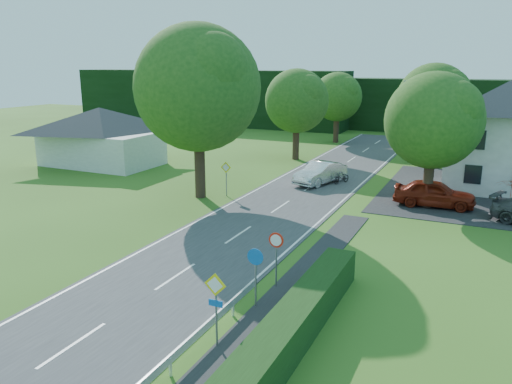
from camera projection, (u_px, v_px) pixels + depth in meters
The scene contains 23 objects.
road at pixel (254, 224), 28.67m from camera, with size 7.00×80.00×0.04m, color #363638.
parking_pad at pixel (486, 195), 35.16m from camera, with size 14.00×16.00×0.04m, color black.
line_edge_left at pixel (205, 217), 29.99m from camera, with size 0.12×80.00×0.01m, color white.
line_edge_right at pixel (308, 232), 27.33m from camera, with size 0.12×80.00×0.01m, color white.
line_centre at pixel (254, 224), 28.66m from camera, with size 0.12×80.00×0.01m, color white, non-canonical shape.
tree_main at pixel (198, 113), 33.18m from camera, with size 9.40×9.40×11.64m, color #1F4A16, non-canonical shape.
tree_left_far at pixel (296, 115), 47.19m from camera, with size 7.00×7.00×8.58m, color #1F4A16, non-canonical shape.
tree_right_far at pixel (432, 115), 43.97m from camera, with size 7.40×7.40×9.09m, color #1F4A16, non-canonical shape.
tree_left_back at pixel (337, 108), 57.58m from camera, with size 6.60×6.60×8.07m, color #1F4A16, non-canonical shape.
tree_right_back at pixel (430, 115), 51.59m from camera, with size 6.20×6.20×7.56m, color #1F4A16, non-canonical shape.
tree_right_mid at pixel (432, 141), 31.13m from camera, with size 7.00×7.00×8.58m, color #1F4A16, non-canonical shape.
treeline_left at pixel (206, 97), 75.98m from camera, with size 44.00×6.00×8.00m, color black.
treeline_right at pixel (460, 107), 64.87m from camera, with size 30.00×5.00×7.00m, color black.
bungalow_left at pixel (101, 135), 44.96m from camera, with size 11.00×6.50×5.20m.
streetlight at pixel (428, 134), 33.02m from camera, with size 2.03×0.18×8.00m.
sign_priority_right at pixel (216, 296), 15.92m from camera, with size 0.78×0.09×2.59m.
sign_roundabout at pixel (255, 266), 18.58m from camera, with size 0.64×0.08×2.37m.
sign_speed_limit at pixel (276, 247), 20.30m from camera, with size 0.64×0.11×2.37m.
sign_priority_left at pixel (226, 172), 34.45m from camera, with size 0.78×0.09×2.44m.
moving_car at pixel (320, 173), 38.22m from camera, with size 1.74×4.98×1.64m, color silver.
motorcycle at pixel (342, 177), 38.32m from camera, with size 0.62×1.77×0.93m, color black.
parked_car_red at pixel (434, 193), 32.06m from camera, with size 2.03×5.05×1.72m, color maroon.
parasol at pixel (511, 193), 32.26m from camera, with size 1.83×1.87×1.68m, color red.
Camera 1 is at (11.64, -4.68, 9.00)m, focal length 35.00 mm.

